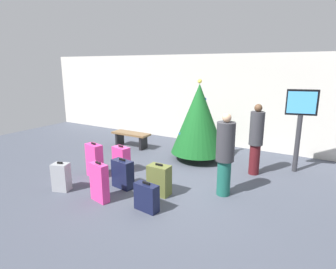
{
  "coord_description": "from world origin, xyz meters",
  "views": [
    {
      "loc": [
        2.77,
        -5.09,
        2.6
      ],
      "look_at": [
        -0.75,
        0.8,
        0.9
      ],
      "focal_mm": 30.15,
      "sensor_mm": 36.0,
      "label": 1
    }
  ],
  "objects": [
    {
      "name": "suitcase_1",
      "position": [
        -0.98,
        -1.41,
        0.38
      ],
      "size": [
        0.44,
        0.25,
        0.8
      ],
      "color": "#E5388C",
      "rests_on": "ground_plane"
    },
    {
      "name": "flight_info_kiosk",
      "position": [
        2.08,
        2.26,
        1.38
      ],
      "size": [
        0.7,
        0.28,
        2.04
      ],
      "color": "#333338",
      "rests_on": "ground_plane"
    },
    {
      "name": "suitcase_4",
      "position": [
        -1.0,
        -0.69,
        0.31
      ],
      "size": [
        0.51,
        0.3,
        0.65
      ],
      "color": "#141938",
      "rests_on": "ground_plane"
    },
    {
      "name": "traveller_0",
      "position": [
        1.0,
        0.09,
        0.89
      ],
      "size": [
        0.52,
        0.52,
        1.7
      ],
      "color": "#19594C",
      "rests_on": "ground_plane"
    },
    {
      "name": "back_wall",
      "position": [
        0.0,
        3.72,
        1.47
      ],
      "size": [
        16.0,
        0.2,
        2.94
      ],
      "primitive_type": "cube",
      "color": "beige",
      "rests_on": "ground_plane"
    },
    {
      "name": "suitcase_6",
      "position": [
        0.02,
        -1.25,
        0.26
      ],
      "size": [
        0.48,
        0.25,
        0.55
      ],
      "color": "#141938",
      "rests_on": "ground_plane"
    },
    {
      "name": "holiday_tree",
      "position": [
        -0.39,
        1.85,
        1.17
      ],
      "size": [
        1.51,
        1.51,
        2.24
      ],
      "color": "#4C3319",
      "rests_on": "ground_plane"
    },
    {
      "name": "suitcase_3",
      "position": [
        -2.02,
        -1.47,
        0.3
      ],
      "size": [
        0.4,
        0.34,
        0.63
      ],
      "color": "#9EA0A5",
      "rests_on": "ground_plane"
    },
    {
      "name": "ground_plane",
      "position": [
        0.0,
        0.0,
        0.0
      ],
      "size": [
        16.0,
        16.0,
        0.0
      ],
      "primitive_type": "plane",
      "color": "#424754"
    },
    {
      "name": "suitcase_0",
      "position": [
        -0.14,
        -0.58,
        0.31
      ],
      "size": [
        0.45,
        0.28,
        0.66
      ],
      "color": "#59602D",
      "rests_on": "ground_plane"
    },
    {
      "name": "waiting_bench",
      "position": [
        -2.77,
        1.86,
        0.35
      ],
      "size": [
        1.28,
        0.44,
        0.48
      ],
      "color": "brown",
      "rests_on": "ground_plane"
    },
    {
      "name": "suitcase_2",
      "position": [
        -1.96,
        -0.56,
        0.4
      ],
      "size": [
        0.48,
        0.31,
        0.84
      ],
      "color": "#E5388C",
      "rests_on": "ground_plane"
    },
    {
      "name": "traveller_1",
      "position": [
        1.24,
        1.56,
        0.91
      ],
      "size": [
        0.46,
        0.46,
        1.72
      ],
      "color": "#4C1419",
      "rests_on": "ground_plane"
    },
    {
      "name": "suitcase_5",
      "position": [
        -1.64,
        0.03,
        0.32
      ],
      "size": [
        0.48,
        0.33,
        0.67
      ],
      "color": "#E5388C",
      "rests_on": "ground_plane"
    }
  ]
}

